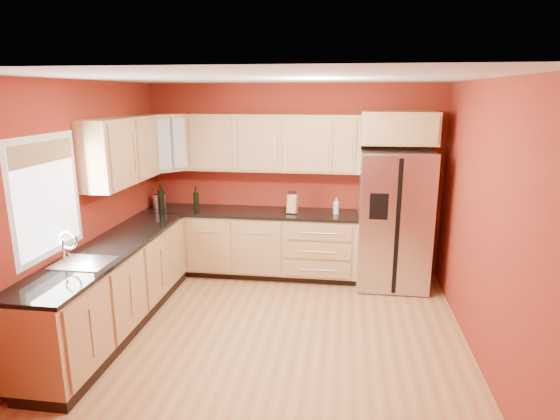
# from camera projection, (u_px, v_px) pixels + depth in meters

# --- Properties ---
(floor) EXTENTS (4.00, 4.00, 0.00)m
(floor) POSITION_uv_depth(u_px,v_px,m) (271.00, 338.00, 4.85)
(floor) COLOR #AA6C42
(floor) RESTS_ON ground
(ceiling) EXTENTS (4.00, 4.00, 0.00)m
(ceiling) POSITION_uv_depth(u_px,v_px,m) (269.00, 78.00, 4.22)
(ceiling) COLOR silver
(ceiling) RESTS_ON wall_back
(wall_back) EXTENTS (4.00, 0.04, 2.60)m
(wall_back) POSITION_uv_depth(u_px,v_px,m) (293.00, 180.00, 6.46)
(wall_back) COLOR maroon
(wall_back) RESTS_ON floor
(wall_front) EXTENTS (4.00, 0.04, 2.60)m
(wall_front) POSITION_uv_depth(u_px,v_px,m) (213.00, 307.00, 2.61)
(wall_front) COLOR maroon
(wall_front) RESTS_ON floor
(wall_left) EXTENTS (0.04, 4.00, 2.60)m
(wall_left) POSITION_uv_depth(u_px,v_px,m) (78.00, 210.00, 4.80)
(wall_left) COLOR maroon
(wall_left) RESTS_ON floor
(wall_right) EXTENTS (0.04, 4.00, 2.60)m
(wall_right) POSITION_uv_depth(u_px,v_px,m) (486.00, 225.00, 4.27)
(wall_right) COLOR maroon
(wall_right) RESTS_ON floor
(base_cabinets_back) EXTENTS (2.90, 0.60, 0.88)m
(base_cabinets_back) POSITION_uv_depth(u_px,v_px,m) (250.00, 244.00, 6.45)
(base_cabinets_back) COLOR #A4804F
(base_cabinets_back) RESTS_ON floor
(base_cabinets_left) EXTENTS (0.60, 2.80, 0.88)m
(base_cabinets_left) POSITION_uv_depth(u_px,v_px,m) (113.00, 289.00, 4.97)
(base_cabinets_left) COLOR #A4804F
(base_cabinets_left) RESTS_ON floor
(countertop_back) EXTENTS (2.90, 0.62, 0.04)m
(countertop_back) POSITION_uv_depth(u_px,v_px,m) (250.00, 212.00, 6.33)
(countertop_back) COLOR black
(countertop_back) RESTS_ON base_cabinets_back
(countertop_left) EXTENTS (0.62, 2.80, 0.04)m
(countertop_left) POSITION_uv_depth(u_px,v_px,m) (110.00, 248.00, 4.86)
(countertop_left) COLOR black
(countertop_left) RESTS_ON base_cabinets_left
(upper_cabinets_back) EXTENTS (2.30, 0.33, 0.75)m
(upper_cabinets_back) POSITION_uv_depth(u_px,v_px,m) (273.00, 143.00, 6.21)
(upper_cabinets_back) COLOR #A4804F
(upper_cabinets_back) RESTS_ON wall_back
(upper_cabinets_left) EXTENTS (0.33, 1.35, 0.75)m
(upper_cabinets_left) POSITION_uv_depth(u_px,v_px,m) (122.00, 151.00, 5.35)
(upper_cabinets_left) COLOR #A4804F
(upper_cabinets_left) RESTS_ON wall_left
(corner_upper_cabinet) EXTENTS (0.67, 0.67, 0.75)m
(corner_upper_cabinet) POSITION_uv_depth(u_px,v_px,m) (166.00, 143.00, 6.24)
(corner_upper_cabinet) COLOR #A4804F
(corner_upper_cabinet) RESTS_ON wall_back
(over_fridge_cabinet) EXTENTS (0.92, 0.60, 0.40)m
(over_fridge_cabinet) POSITION_uv_depth(u_px,v_px,m) (398.00, 128.00, 5.81)
(over_fridge_cabinet) COLOR #A4804F
(over_fridge_cabinet) RESTS_ON wall_back
(refrigerator) EXTENTS (0.90, 0.75, 1.78)m
(refrigerator) POSITION_uv_depth(u_px,v_px,m) (394.00, 219.00, 6.01)
(refrigerator) COLOR silver
(refrigerator) RESTS_ON floor
(window) EXTENTS (0.03, 0.90, 1.00)m
(window) POSITION_uv_depth(u_px,v_px,m) (47.00, 197.00, 4.26)
(window) COLOR white
(window) RESTS_ON wall_left
(sink_faucet) EXTENTS (0.50, 0.42, 0.30)m
(sink_faucet) POSITION_uv_depth(u_px,v_px,m) (82.00, 248.00, 4.34)
(sink_faucet) COLOR white
(sink_faucet) RESTS_ON countertop_left
(canister_left) EXTENTS (0.12, 0.12, 0.19)m
(canister_left) POSITION_uv_depth(u_px,v_px,m) (162.00, 200.00, 6.52)
(canister_left) COLOR silver
(canister_left) RESTS_ON countertop_back
(canister_right) EXTENTS (0.13, 0.13, 0.19)m
(canister_right) POSITION_uv_depth(u_px,v_px,m) (157.00, 201.00, 6.46)
(canister_right) COLOR silver
(canister_right) RESTS_ON countertop_back
(wine_bottle_a) EXTENTS (0.10, 0.10, 0.36)m
(wine_bottle_a) POSITION_uv_depth(u_px,v_px,m) (161.00, 196.00, 6.38)
(wine_bottle_a) COLOR black
(wine_bottle_a) RESTS_ON countertop_back
(wine_bottle_b) EXTENTS (0.09, 0.09, 0.33)m
(wine_bottle_b) POSITION_uv_depth(u_px,v_px,m) (196.00, 198.00, 6.34)
(wine_bottle_b) COLOR black
(wine_bottle_b) RESTS_ON countertop_back
(knife_block) EXTENTS (0.14, 0.13, 0.25)m
(knife_block) POSITION_uv_depth(u_px,v_px,m) (293.00, 204.00, 6.19)
(knife_block) COLOR tan
(knife_block) RESTS_ON countertop_back
(soap_dispenser) EXTENTS (0.08, 0.08, 0.21)m
(soap_dispenser) POSITION_uv_depth(u_px,v_px,m) (336.00, 206.00, 6.15)
(soap_dispenser) COLOR silver
(soap_dispenser) RESTS_ON countertop_back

